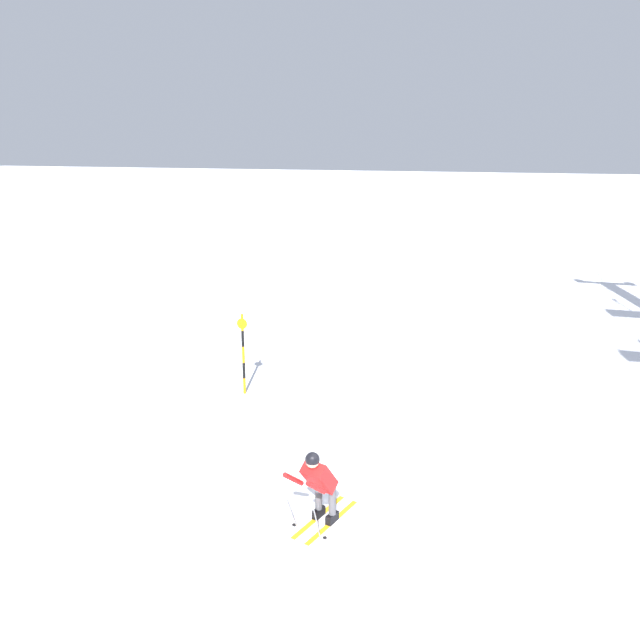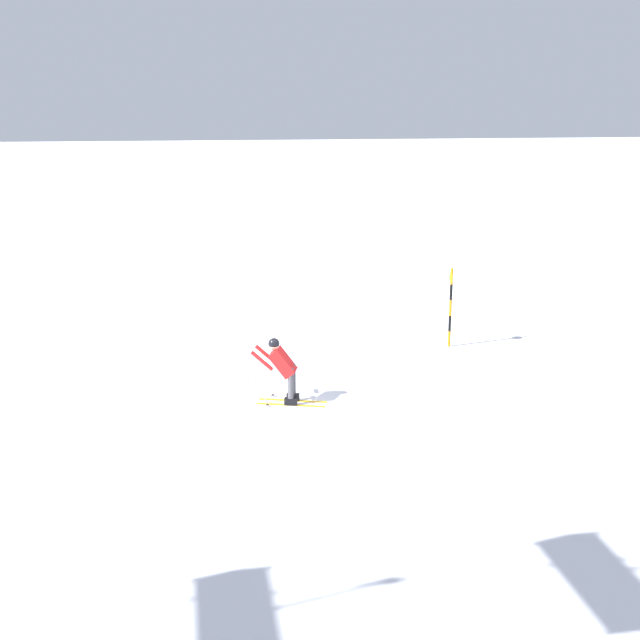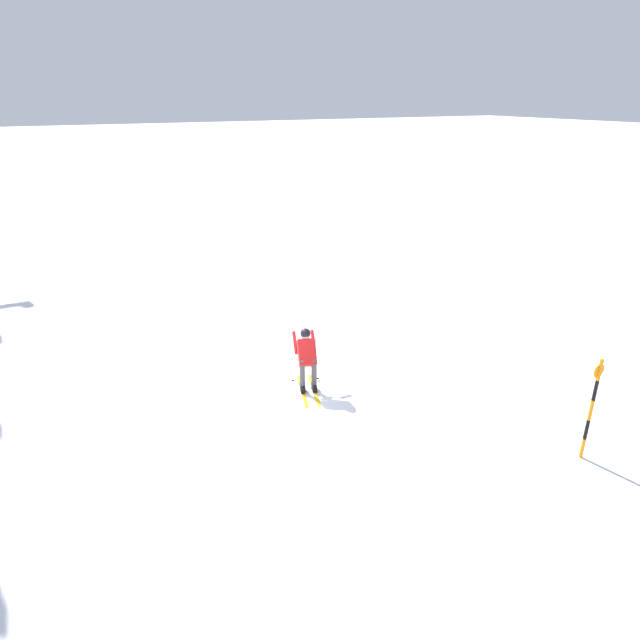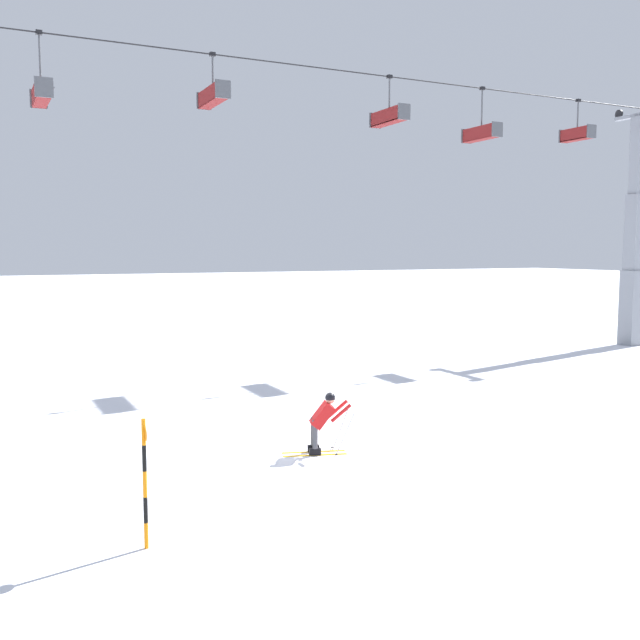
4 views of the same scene
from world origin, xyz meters
The scene contains 10 objects.
ground_plane centered at (0.00, 0.00, 0.00)m, with size 260.00×260.00×0.00m, color white.
skier_carving_main centered at (0.34, -0.97, 0.88)m, with size 1.78×1.02×1.66m.
lift_tower_far centered at (23.38, 9.50, 5.02)m, with size 0.89×3.05×12.17m.
haul_cable centered at (7.41, 9.50, 12.01)m, with size 0.05×0.05×37.93m, color black.
chairlift_seat_nearest centered at (-4.91, 9.50, 10.08)m, with size 0.61×2.06×2.33m.
chairlift_seat_second centered at (0.98, 9.50, 10.52)m, with size 0.61×2.34×1.84m.
chairlift_seat_middle centered at (8.53, 9.50, 10.40)m, with size 0.61×2.31×1.98m.
chairlift_seat_fourth centered at (13.32, 9.50, 10.09)m, with size 0.61×2.18×2.31m.
chairlift_seat_farthest centered at (19.07, 9.50, 10.44)m, with size 0.61×1.82×1.95m.
trail_marker_pole centered at (-4.71, -4.58, 1.18)m, with size 0.07×0.28×2.19m.
Camera 4 is at (-7.07, -15.93, 4.93)m, focal length 39.51 mm.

